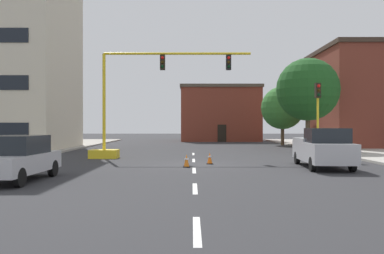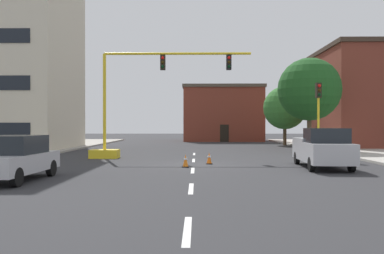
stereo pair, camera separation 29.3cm
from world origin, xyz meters
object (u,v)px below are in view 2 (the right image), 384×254
at_px(tree_right_far, 285,108).
at_px(traffic_signal_gantry, 126,122).
at_px(pickup_truck_silver, 322,148).
at_px(sedan_silver_near_left, 15,158).
at_px(traffic_cone_roadside_a, 209,158).
at_px(traffic_cone_roadside_b, 186,161).
at_px(traffic_light_pole_right, 318,103).
at_px(tree_right_mid, 309,89).

bearing_deg(tree_right_far, traffic_signal_gantry, -128.82).
bearing_deg(pickup_truck_silver, tree_right_far, 82.40).
height_order(pickup_truck_silver, sedan_silver_near_left, pickup_truck_silver).
distance_m(pickup_truck_silver, traffic_cone_roadside_a, 5.96).
height_order(tree_right_far, traffic_cone_roadside_b, tree_right_far).
xyz_separation_m(tree_right_far, traffic_cone_roadside_b, (-9.93, -22.99, -3.64)).
bearing_deg(tree_right_far, traffic_light_pole_right, -95.44).
bearing_deg(traffic_signal_gantry, traffic_cone_roadside_b, -54.82).
distance_m(tree_right_mid, sedan_silver_near_left, 23.89).
xyz_separation_m(traffic_light_pole_right, tree_right_mid, (1.33, 7.01, 1.46)).
relative_size(tree_right_far, pickup_truck_silver, 1.14).
height_order(pickup_truck_silver, traffic_cone_roadside_a, pickup_truck_silver).
distance_m(traffic_cone_roadside_a, traffic_cone_roadside_b, 2.15).
bearing_deg(pickup_truck_silver, sedan_silver_near_left, -159.58).
distance_m(tree_right_far, traffic_cone_roadside_b, 25.31).
height_order(traffic_signal_gantry, sedan_silver_near_left, traffic_signal_gantry).
distance_m(tree_right_far, pickup_truck_silver, 23.62).
height_order(tree_right_mid, sedan_silver_near_left, tree_right_mid).
height_order(tree_right_far, sedan_silver_near_left, tree_right_far).
height_order(traffic_light_pole_right, tree_right_far, tree_right_far).
bearing_deg(traffic_signal_gantry, tree_right_mid, 25.43).
relative_size(traffic_signal_gantry, tree_right_mid, 1.38).
bearing_deg(tree_right_far, traffic_cone_roadside_a, -112.22).
height_order(traffic_light_pole_right, sedan_silver_near_left, traffic_light_pole_right).
bearing_deg(tree_right_mid, pickup_truck_silver, -102.46).
distance_m(tree_right_far, traffic_cone_roadside_a, 23.24).
height_order(traffic_signal_gantry, traffic_cone_roadside_a, traffic_signal_gantry).
xyz_separation_m(pickup_truck_silver, traffic_cone_roadside_b, (-6.84, 0.23, -0.65)).
distance_m(traffic_light_pole_right, traffic_cone_roadside_b, 10.21).
bearing_deg(traffic_cone_roadside_b, traffic_cone_roadside_a, 54.31).
bearing_deg(traffic_light_pole_right, traffic_signal_gantry, 177.41).
bearing_deg(traffic_signal_gantry, sedan_silver_near_left, -102.55).
bearing_deg(sedan_silver_near_left, pickup_truck_silver, 20.42).
bearing_deg(tree_right_mid, traffic_cone_roadside_b, -128.27).
height_order(traffic_cone_roadside_a, traffic_cone_roadside_b, traffic_cone_roadside_b).
bearing_deg(traffic_signal_gantry, traffic_cone_roadside_a, -36.80).
height_order(sedan_silver_near_left, traffic_cone_roadside_a, sedan_silver_near_left).
bearing_deg(traffic_cone_roadside_b, traffic_light_pole_right, 31.89).
relative_size(traffic_light_pole_right, tree_right_mid, 0.64).
xyz_separation_m(tree_right_far, pickup_truck_silver, (-3.10, -23.22, -2.99)).
bearing_deg(tree_right_far, traffic_cone_roadside_b, -113.36).
relative_size(traffic_signal_gantry, tree_right_far, 1.65).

